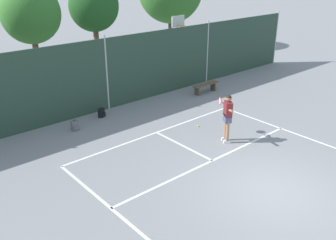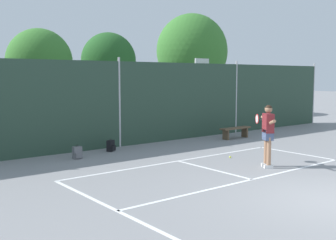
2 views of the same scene
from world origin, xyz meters
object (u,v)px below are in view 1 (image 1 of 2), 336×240
(backpack_grey, at_px, (75,126))
(backpack_black, at_px, (102,113))
(tennis_ball, at_px, (198,126))
(courtside_bench, at_px, (205,86))
(basketball_hoop, at_px, (177,38))
(tennis_player, at_px, (227,114))

(backpack_grey, distance_m, backpack_black, 1.62)
(tennis_ball, relative_size, backpack_black, 0.14)
(tennis_ball, relative_size, courtside_bench, 0.04)
(tennis_ball, bearing_deg, basketball_hoop, 55.03)
(backpack_grey, bearing_deg, backpack_black, 17.29)
(backpack_black, bearing_deg, courtside_bench, -6.48)
(backpack_black, bearing_deg, basketball_hoop, 19.05)
(basketball_hoop, bearing_deg, backpack_grey, -161.28)
(tennis_ball, bearing_deg, tennis_player, -95.98)
(basketball_hoop, relative_size, backpack_black, 7.67)
(tennis_ball, distance_m, backpack_black, 4.29)
(backpack_grey, bearing_deg, courtside_bench, -1.41)
(tennis_ball, xyz_separation_m, backpack_grey, (-4.00, 3.04, 0.16))
(basketball_hoop, xyz_separation_m, courtside_bench, (-0.66, -2.90, -1.95))
(backpack_grey, height_order, courtside_bench, courtside_bench)
(tennis_player, relative_size, backpack_black, 4.01)
(backpack_grey, xyz_separation_m, backpack_black, (1.55, 0.48, 0.00))
(tennis_ball, relative_size, backpack_grey, 0.14)
(tennis_ball, distance_m, courtside_bench, 4.43)
(basketball_hoop, xyz_separation_m, tennis_ball, (-4.03, -5.76, -2.28))
(backpack_black, bearing_deg, tennis_ball, -55.05)
(backpack_grey, height_order, backpack_black, same)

